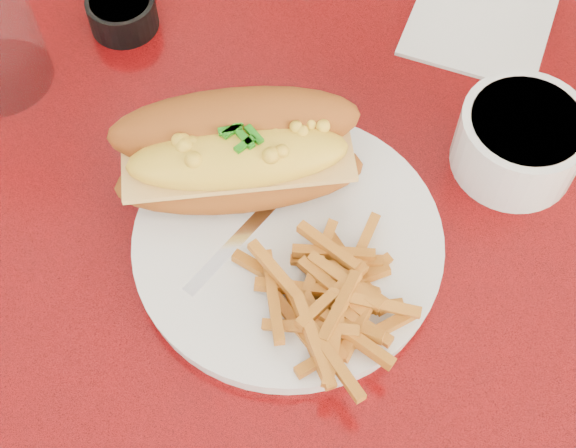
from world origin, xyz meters
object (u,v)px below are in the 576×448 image
Objects in this scene: dinner_plate at (288,244)px; gravy_ramekin at (520,140)px; diner_table at (345,345)px; sauce_cup_left at (122,11)px; mac_hoagie at (237,152)px; fork at (259,218)px.

gravy_ramekin reaches higher than dinner_plate.
diner_table is 18.98× the size of sauce_cup_left.
sauce_cup_left is at bearing 115.11° from mac_hoagie.
mac_hoagie reaches higher than dinner_plate.
sauce_cup_left is (-0.32, 0.10, 0.18)m from diner_table.
dinner_plate is at bearing -121.97° from gravy_ramekin.
sauce_cup_left is (-0.23, 0.11, 0.00)m from fork.
diner_table is 0.38m from sauce_cup_left.
dinner_plate is 1.35× the size of mac_hoagie.
fork is 0.22m from gravy_ramekin.
sauce_cup_left reaches higher than diner_table.
fork is 0.26m from sauce_cup_left.
diner_table is at bearing -108.92° from gravy_ramekin.
mac_hoagie is 3.23× the size of sauce_cup_left.
sauce_cup_left is (-0.26, 0.11, 0.01)m from dinner_plate.
sauce_cup_left reaches higher than fork.
mac_hoagie reaches higher than diner_table.
gravy_ramekin is (0.14, 0.17, 0.01)m from fork.
mac_hoagie is at bearing 158.78° from dinner_plate.
mac_hoagie reaches higher than gravy_ramekin.
mac_hoagie is 1.31× the size of fork.
sauce_cup_left is at bearing 156.49° from dinner_plate.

